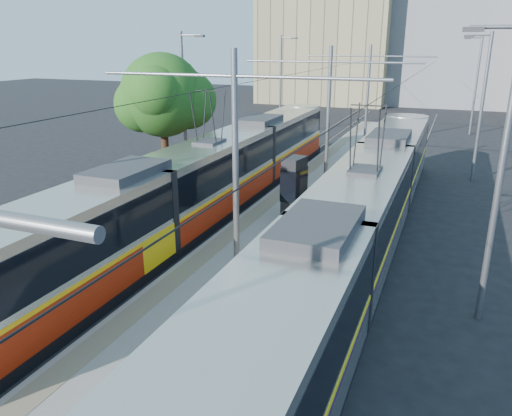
% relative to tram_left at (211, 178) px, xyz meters
% --- Properties ---
extents(platform, '(4.00, 50.00, 0.30)m').
position_rel_tram_left_xyz_m(platform, '(3.60, 3.72, -1.56)').
color(platform, gray).
rests_on(platform, ground).
extents(tactile_strip_left, '(0.70, 50.00, 0.01)m').
position_rel_tram_left_xyz_m(tactile_strip_left, '(2.15, 3.72, -1.40)').
color(tactile_strip_left, gray).
rests_on(tactile_strip_left, platform).
extents(tactile_strip_right, '(0.70, 50.00, 0.01)m').
position_rel_tram_left_xyz_m(tactile_strip_right, '(5.05, 3.72, -1.40)').
color(tactile_strip_right, gray).
rests_on(tactile_strip_right, platform).
extents(rails, '(8.71, 70.00, 0.03)m').
position_rel_tram_left_xyz_m(rails, '(3.60, 3.72, -1.69)').
color(rails, gray).
rests_on(rails, ground).
extents(tram_left, '(2.43, 30.28, 5.50)m').
position_rel_tram_left_xyz_m(tram_left, '(0.00, 0.00, 0.00)').
color(tram_left, black).
rests_on(tram_left, ground).
extents(tram_right, '(2.43, 30.67, 5.50)m').
position_rel_tram_left_xyz_m(tram_right, '(7.20, -2.64, 0.15)').
color(tram_right, black).
rests_on(tram_right, ground).
extents(catenary, '(9.20, 70.00, 7.00)m').
position_rel_tram_left_xyz_m(catenary, '(3.60, 0.87, 2.82)').
color(catenary, slate).
rests_on(catenary, platform).
extents(street_lamps, '(15.18, 38.22, 8.00)m').
position_rel_tram_left_xyz_m(street_lamps, '(3.60, 7.72, 2.47)').
color(street_lamps, slate).
rests_on(street_lamps, ground).
extents(shelter, '(0.90, 1.28, 2.61)m').
position_rel_tram_left_xyz_m(shelter, '(3.83, 0.20, -0.04)').
color(shelter, black).
rests_on(shelter, platform).
extents(tree, '(4.81, 4.45, 6.99)m').
position_rel_tram_left_xyz_m(tree, '(-4.30, 3.87, 3.02)').
color(tree, '#382314').
rests_on(tree, ground).
extents(building_left, '(16.32, 12.24, 14.93)m').
position_rel_tram_left_xyz_m(building_left, '(-6.40, 46.72, 5.77)').
color(building_left, gray).
rests_on(building_left, ground).
extents(building_centre, '(18.36, 14.28, 15.79)m').
position_rel_tram_left_xyz_m(building_centre, '(9.60, 50.72, 6.20)').
color(building_centre, gray).
rests_on(building_centre, ground).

